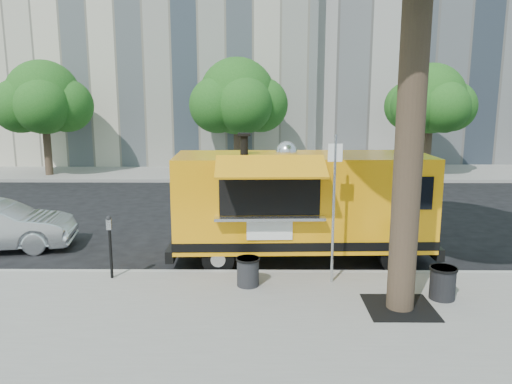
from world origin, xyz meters
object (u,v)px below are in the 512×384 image
Objects in this scene: far_tree_a at (44,98)px; far_tree_c at (430,99)px; food_truck at (301,203)px; trash_bin_left at (248,271)px; trash_bin_right at (443,282)px; parking_meter at (110,239)px; far_tree_b at (237,96)px; sign_post at (334,201)px.

far_tree_a is 1.03× the size of far_tree_c.
food_truck is 2.46m from trash_bin_left.
trash_bin_left is at bearing -54.97° from far_tree_a.
food_truck reaches higher than trash_bin_right.
far_tree_a is 15.59m from parking_meter.
parking_meter is 2.93m from trash_bin_left.
far_tree_b reaches higher than far_tree_c.
far_tree_a is at bearing 117.15° from parking_meter.
far_tree_c reaches higher than trash_bin_left.
sign_post reaches higher than trash_bin_left.
trash_bin_right is at bearing -106.93° from far_tree_c.
sign_post is at bearing -79.85° from far_tree_b.
trash_bin_right is at bearing -9.01° from parking_meter.
food_truck is at bearing -119.64° from far_tree_c.
far_tree_b reaches higher than trash_bin_left.
far_tree_b reaches higher than far_tree_a.
far_tree_b is 12.92m from food_truck.
sign_post reaches higher than parking_meter.
far_tree_c is 9.08× the size of trash_bin_left.
trash_bin_left is at bearing -119.92° from far_tree_c.
far_tree_c is at bearing 65.19° from sign_post.
trash_bin_left is (0.85, -14.46, -3.38)m from far_tree_b.
sign_post is at bearing -2.52° from parking_meter.
parking_meter is at bearing -161.25° from food_truck.
far_tree_b is 8.99× the size of trash_bin_right.
far_tree_c is at bearing -1.91° from far_tree_b.
parking_meter is (-11.00, -13.75, -2.74)m from far_tree_c.
trash_bin_right is (2.46, -2.55, -0.95)m from food_truck.
parking_meter is (7.00, -13.65, -2.79)m from far_tree_a.
far_tree_b is 1.83× the size of sign_post.
parking_meter is at bearing -128.66° from far_tree_c.
trash_bin_right is at bearing -47.40° from far_tree_a.
food_truck is at bearing -47.69° from far_tree_a.
trash_bin_right is (-4.50, -14.78, -3.24)m from far_tree_c.
far_tree_a is 9.33× the size of trash_bin_left.
trash_bin_left is at bearing -8.11° from parking_meter.
sign_post is 4.90× the size of trash_bin_right.
trash_bin_right is at bearing -23.07° from sign_post.
food_truck is (2.04, -12.53, -2.41)m from far_tree_b.
trash_bin_right reaches higher than trash_bin_left.
far_tree_c reaches higher than parking_meter.
trash_bin_right is (1.95, -0.83, -1.37)m from sign_post.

